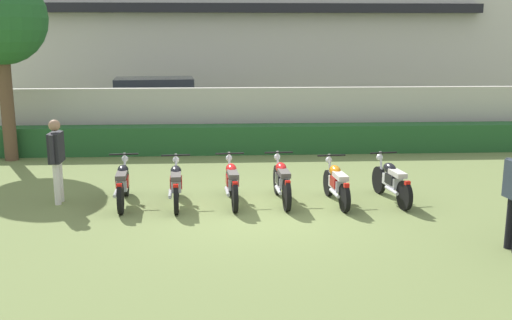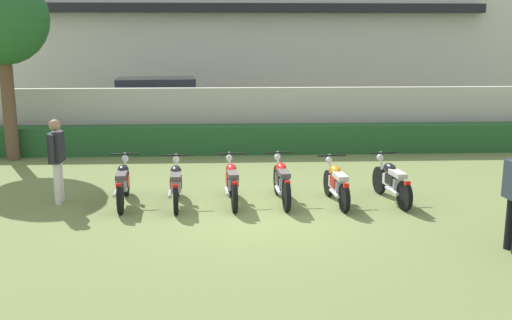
{
  "view_description": "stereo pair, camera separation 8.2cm",
  "coord_description": "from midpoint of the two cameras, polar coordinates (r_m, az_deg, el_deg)",
  "views": [
    {
      "loc": [
        -0.69,
        -11.15,
        3.45
      ],
      "look_at": [
        0.0,
        0.92,
        0.85
      ],
      "focal_mm": 41.72,
      "sensor_mm": 36.0,
      "label": 1
    },
    {
      "loc": [
        -0.61,
        -11.15,
        3.45
      ],
      "look_at": [
        0.0,
        0.92,
        0.85
      ],
      "focal_mm": 41.72,
      "sensor_mm": 36.0,
      "label": 2
    }
  ],
  "objects": [
    {
      "name": "tree_near_inspector",
      "position": [
        17.39,
        -23.49,
        12.2
      ],
      "size": [
        2.46,
        2.46,
        5.05
      ],
      "color": "brown",
      "rests_on": "ground"
    },
    {
      "name": "parked_car",
      "position": [
        21.31,
        -9.36,
        5.21
      ],
      "size": [
        4.66,
        2.43,
        1.89
      ],
      "rotation": [
        0.0,
        0.0,
        0.1
      ],
      "color": "#9EA3A8",
      "rests_on": "ground"
    },
    {
      "name": "motorcycle_in_row_2",
      "position": [
        12.19,
        -2.53,
        -2.1
      ],
      "size": [
        0.6,
        1.88,
        0.97
      ],
      "rotation": [
        0.0,
        0.0,
        1.64
      ],
      "color": "black",
      "rests_on": "ground"
    },
    {
      "name": "building",
      "position": [
        27.39,
        -1.97,
        13.58
      ],
      "size": [
        23.28,
        6.5,
        8.28
      ],
      "color": "beige",
      "rests_on": "ground"
    },
    {
      "name": "ground",
      "position": [
        11.69,
        0.06,
        -5.02
      ],
      "size": [
        60.0,
        60.0,
        0.0
      ],
      "primitive_type": "plane",
      "color": "olive"
    },
    {
      "name": "motorcycle_in_row_0",
      "position": [
        12.4,
        -12.83,
        -2.16
      ],
      "size": [
        0.6,
        1.94,
        0.96
      ],
      "rotation": [
        0.0,
        0.0,
        1.65
      ],
      "color": "black",
      "rests_on": "ground"
    },
    {
      "name": "inspector_person",
      "position": [
        12.74,
        -18.77,
        0.57
      ],
      "size": [
        0.23,
        0.69,
        1.74
      ],
      "color": "silver",
      "rests_on": "ground"
    },
    {
      "name": "hedge_row",
      "position": [
        17.28,
        -1.07,
        2.01
      ],
      "size": [
        17.69,
        0.7,
        0.81
      ],
      "primitive_type": "cube",
      "color": "#235628",
      "rests_on": "ground"
    },
    {
      "name": "motorcycle_in_row_4",
      "position": [
        12.26,
        7.52,
        -2.19
      ],
      "size": [
        0.6,
        1.76,
        0.94
      ],
      "rotation": [
        0.0,
        0.0,
        1.66
      ],
      "color": "black",
      "rests_on": "ground"
    },
    {
      "name": "motorcycle_in_row_3",
      "position": [
        12.26,
        2.3,
        -1.99
      ],
      "size": [
        0.6,
        1.9,
        0.97
      ],
      "rotation": [
        0.0,
        0.0,
        1.63
      ],
      "color": "black",
      "rests_on": "ground"
    },
    {
      "name": "compound_wall",
      "position": [
        17.89,
        -1.16,
        4.02
      ],
      "size": [
        22.11,
        0.3,
        1.84
      ],
      "primitive_type": "cube",
      "color": "#BCB7A8",
      "rests_on": "ground"
    },
    {
      "name": "motorcycle_in_row_5",
      "position": [
        12.62,
        12.68,
        -1.93
      ],
      "size": [
        0.6,
        1.88,
        0.95
      ],
      "rotation": [
        0.0,
        0.0,
        1.7
      ],
      "color": "black",
      "rests_on": "ground"
    },
    {
      "name": "motorcycle_in_row_1",
      "position": [
        12.17,
        -7.86,
        -2.26
      ],
      "size": [
        0.6,
        1.87,
        0.96
      ],
      "rotation": [
        0.0,
        0.0,
        1.64
      ],
      "color": "black",
      "rests_on": "ground"
    }
  ]
}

